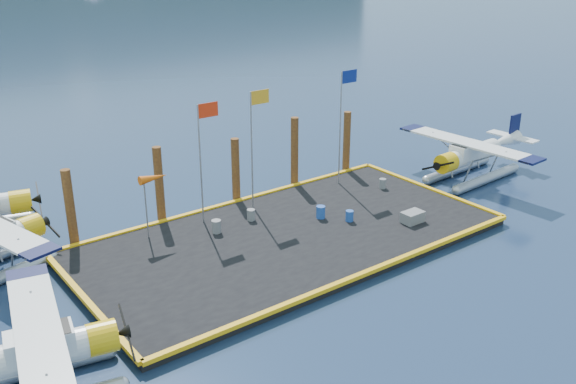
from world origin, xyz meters
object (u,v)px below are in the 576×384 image
Objects in this scene: drum_0 at (216,226)px; flagpole_red at (203,145)px; crate at (413,217)px; windsock at (153,179)px; piling_1 at (159,187)px; piling_2 at (236,172)px; drum_4 at (383,183)px; seaplane_a at (30,360)px; drum_1 at (349,216)px; flagpole_yellow at (255,132)px; flagpole_blue at (343,111)px; piling_0 at (70,211)px; piling_3 at (295,154)px; seaplane_d at (470,157)px; piling_4 at (347,144)px; drum_5 at (251,215)px; drum_2 at (321,212)px.

drum_0 is 0.11× the size of flagpole_red.
windsock is at bearing 149.56° from crate.
piling_1 is at bearing 57.34° from windsock.
flagpole_red reaches higher than piling_2.
piling_1 reaches higher than drum_4.
windsock reaches higher than crate.
piling_1 reaches higher than piling_2.
drum_0 is 3.77m from windsock.
piling_1 is at bearing 140.92° from crate.
seaplane_a is 16.17× the size of drum_1.
piling_1 is at bearing 161.21° from flagpole_yellow.
flagpole_yellow is 0.95× the size of flagpole_blue.
piling_0 is at bearing 150.89° from crate.
seaplane_a reaches higher than drum_4.
piling_3 is at bearing 9.53° from windsock.
flagpole_yellow is 9.67m from piling_0.
piling_1 is 1.11× the size of piling_2.
piling_2 is (-2.88, 5.97, 1.22)m from drum_1.
piling_3 is at bearing 0.00° from piling_0.
flagpole_red is (-10.25, 2.11, 3.72)m from drum_4.
windsock is 2.21m from piling_1.
flagpole_red is 1.43× the size of piling_1.
seaplane_d is at bearing -21.02° from piling_2.
flagpole_red is 11.17m from piling_4.
windsock is (-11.72, 0.00, -1.46)m from flagpole_blue.
flagpole_yellow is (-13.11, 3.52, 3.08)m from seaplane_d.
piling_1 is at bearing 180.00° from piling_2.
seaplane_d is at bearing -12.92° from piling_0.
piling_4 is (21.71, 9.39, 0.62)m from seaplane_a.
seaplane_d is at bearing 4.68° from drum_1.
piling_3 is at bearing 30.10° from drum_5.
seaplane_d is 19.25m from windsock.
piling_3 is (2.02, 4.80, 1.43)m from drum_2.
flagpole_blue is 11.12m from piling_1.
flagpole_blue is (19.90, 7.79, 3.30)m from seaplane_a.
piling_1 is at bearing 171.49° from flagpole_blue.
crate is at bearing -43.56° from drum_2.
crate is at bearing -51.26° from flagpole_yellow.
drum_2 reaches higher than crate.
piling_4 reaches higher than windsock.
drum_0 is at bearing -135.39° from piling_2.
crate is 9.02m from flagpole_yellow.
seaplane_a is at bearing -149.23° from drum_0.
piling_3 reaches higher than drum_5.
flagpole_red is 1.50× the size of piling_4.
drum_5 is 8.61m from piling_0.
flagpole_blue reaches higher than crate.
drum_5 is 0.09× the size of flagpole_yellow.
flagpole_yellow reaches higher than drum_1.
piling_4 is (10.79, 1.60, -2.40)m from flagpole_red.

